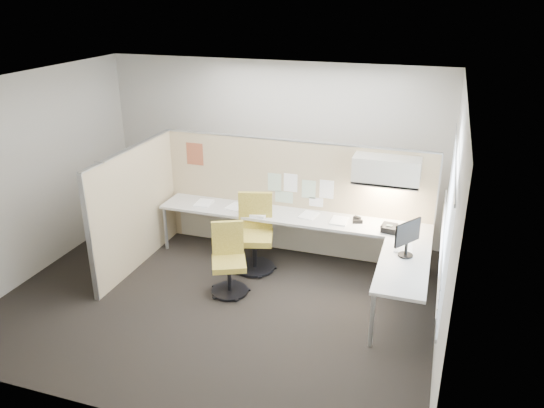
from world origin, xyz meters
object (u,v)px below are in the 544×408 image
(chair_right, at_px, (229,261))
(phone, at_px, (389,228))
(desk, at_px, (310,230))
(chair_left, at_px, (255,235))
(monitor, at_px, (407,236))

(chair_right, relative_size, phone, 4.07)
(desk, distance_m, chair_left, 0.80)
(chair_left, relative_size, phone, 4.70)
(chair_right, bearing_deg, chair_left, 56.54)
(chair_right, bearing_deg, desk, 22.46)
(chair_right, height_order, phone, chair_right)
(chair_right, bearing_deg, monitor, -17.24)
(phone, bearing_deg, chair_right, -145.97)
(desk, relative_size, monitor, 8.58)
(chair_right, relative_size, monitor, 2.02)
(chair_left, xyz_separation_m, chair_right, (-0.11, -0.73, -0.07))
(monitor, bearing_deg, chair_left, 113.12)
(desk, bearing_deg, phone, 0.58)
(chair_right, height_order, monitor, monitor)
(chair_left, bearing_deg, desk, 0.77)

